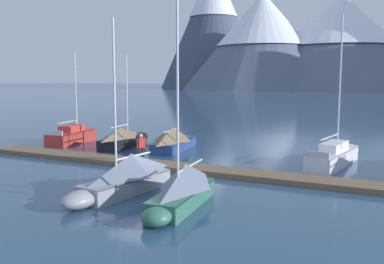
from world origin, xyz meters
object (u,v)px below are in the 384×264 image
sailboat_mid_dock_port (174,139)px  sailboat_far_berth (182,187)px  sailboat_mid_dock_starboard (124,176)px  person_on_dock (141,146)px  sailboat_second_berth (124,137)px  sailboat_outer_slip (336,155)px  sailboat_nearest_berth (74,135)px

sailboat_mid_dock_port → sailboat_far_berth: sailboat_far_berth is taller
sailboat_mid_dock_starboard → person_on_dock: 6.26m
sailboat_second_berth → person_on_dock: sailboat_second_berth is taller
sailboat_second_berth → sailboat_mid_dock_starboard: bearing=-54.4°
sailboat_mid_dock_starboard → sailboat_outer_slip: sailboat_outer_slip is taller
sailboat_nearest_berth → sailboat_second_berth: 5.02m
sailboat_far_berth → sailboat_mid_dock_port: bearing=120.3°
sailboat_outer_slip → person_on_dock: size_ratio=5.39×
sailboat_outer_slip → sailboat_mid_dock_port: bearing=178.6°
sailboat_second_berth → sailboat_mid_dock_starboard: 13.96m
sailboat_outer_slip → sailboat_mid_dock_starboard: bearing=-123.3°
sailboat_second_berth → sailboat_mid_dock_starboard: sailboat_mid_dock_starboard is taller
sailboat_nearest_berth → person_on_dock: (10.38, -5.68, 0.64)m
sailboat_nearest_berth → person_on_dock: 11.85m
sailboat_second_berth → sailboat_mid_dock_port: bearing=8.2°
sailboat_mid_dock_starboard → sailboat_nearest_berth: bearing=139.4°
sailboat_outer_slip → person_on_dock: (-10.43, -6.06, 0.66)m
sailboat_mid_dock_port → sailboat_mid_dock_starboard: size_ratio=0.87×
sailboat_mid_dock_port → sailboat_mid_dock_starboard: bearing=-71.5°
sailboat_nearest_berth → sailboat_mid_dock_port: 9.18m
sailboat_outer_slip → sailboat_nearest_berth: bearing=-179.0°
sailboat_far_berth → person_on_dock: 8.65m
sailboat_mid_dock_port → sailboat_outer_slip: 11.66m
sailboat_far_berth → sailboat_second_berth: bearing=133.9°
sailboat_nearest_berth → person_on_dock: size_ratio=4.37×
sailboat_second_berth → sailboat_outer_slip: 15.79m
sailboat_far_berth → sailboat_outer_slip: size_ratio=0.96×
sailboat_nearest_berth → sailboat_outer_slip: sailboat_outer_slip is taller
person_on_dock → sailboat_mid_dock_port: bearing=100.9°
sailboat_nearest_berth → sailboat_outer_slip: (20.81, 0.38, -0.02)m
sailboat_second_berth → sailboat_outer_slip: (15.79, 0.30, -0.14)m
sailboat_nearest_berth → sailboat_far_berth: (16.47, -11.82, 0.23)m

